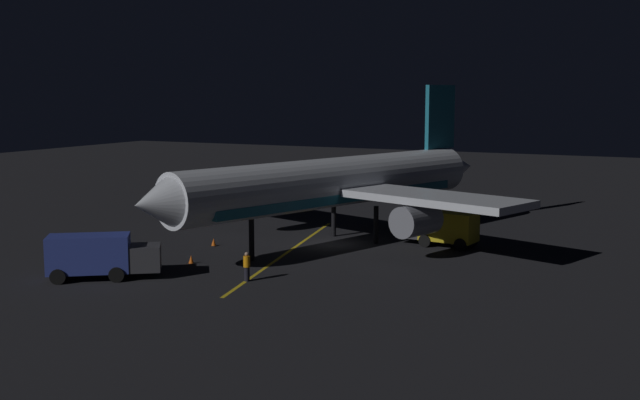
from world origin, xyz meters
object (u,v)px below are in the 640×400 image
(catering_truck, at_px, (441,228))
(ground_crew_worker, at_px, (247,266))
(airliner, at_px, (338,184))
(baggage_truck, at_px, (99,257))
(traffic_cone_near_right, at_px, (191,260))
(traffic_cone_near_left, at_px, (214,243))

(catering_truck, xyz_separation_m, ground_crew_worker, (6.94, 15.23, -0.39))
(airliner, xyz_separation_m, ground_crew_worker, (-0.12, 12.85, -3.46))
(baggage_truck, bearing_deg, airliner, -116.30)
(baggage_truck, distance_m, ground_crew_worker, 8.82)
(baggage_truck, xyz_separation_m, catering_truck, (-15.08, -18.60, -0.07))
(airliner, relative_size, traffic_cone_near_right, 60.69)
(airliner, distance_m, traffic_cone_near_right, 12.49)
(airliner, relative_size, baggage_truck, 5.15)
(ground_crew_worker, height_order, traffic_cone_near_left, ground_crew_worker)
(traffic_cone_near_left, bearing_deg, traffic_cone_near_right, 109.72)
(ground_crew_worker, xyz_separation_m, traffic_cone_near_right, (5.71, -2.45, -0.64))
(traffic_cone_near_right, bearing_deg, catering_truck, -134.72)
(baggage_truck, xyz_separation_m, ground_crew_worker, (-8.14, -3.37, -0.46))
(airliner, xyz_separation_m, catering_truck, (-7.07, -2.38, -3.06))
(airliner, relative_size, traffic_cone_near_left, 60.69)
(airliner, bearing_deg, catering_truck, -161.40)
(ground_crew_worker, bearing_deg, catering_truck, -114.52)
(catering_truck, xyz_separation_m, traffic_cone_near_left, (14.63, 7.25, -1.03))
(airliner, height_order, catering_truck, airliner)
(baggage_truck, relative_size, traffic_cone_near_right, 11.79)
(traffic_cone_near_right, bearing_deg, ground_crew_worker, 156.75)
(baggage_truck, distance_m, traffic_cone_near_right, 6.40)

